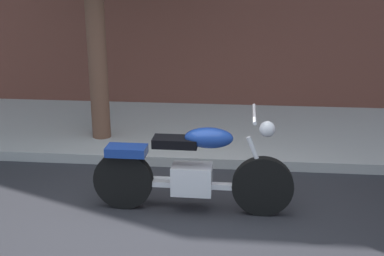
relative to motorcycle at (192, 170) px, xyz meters
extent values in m
plane|color=#28282D|center=(-0.17, -0.36, -0.48)|extent=(60.00, 60.00, 0.00)
cube|color=#A6A6A6|center=(-0.17, 2.71, -0.41)|extent=(22.16, 2.92, 0.14)
cylinder|color=black|center=(0.77, -0.01, -0.15)|extent=(0.67, 0.11, 0.67)
cylinder|color=black|center=(-0.77, 0.00, -0.15)|extent=(0.67, 0.11, 0.67)
cube|color=silver|center=(0.00, -0.01, -0.10)|extent=(0.44, 0.28, 0.32)
cube|color=silver|center=(0.00, -0.01, -0.17)|extent=(1.39, 0.09, 0.06)
ellipsoid|color=navy|center=(0.18, -0.01, 0.38)|extent=(0.52, 0.27, 0.22)
cube|color=black|center=(-0.18, 0.00, 0.32)|extent=(0.48, 0.25, 0.10)
cube|color=navy|center=(-0.72, 0.00, 0.20)|extent=(0.44, 0.24, 0.10)
cylinder|color=silver|center=(0.71, -0.01, 0.13)|extent=(0.27, 0.05, 0.58)
cylinder|color=silver|center=(0.65, -0.01, 0.66)|extent=(0.04, 0.70, 0.04)
sphere|color=silver|center=(0.79, -0.01, 0.50)|extent=(0.17, 0.17, 0.17)
cylinder|color=silver|center=(-0.25, 0.16, -0.20)|extent=(0.80, 0.10, 0.09)
cylinder|color=brown|center=(-1.59, 2.04, 1.00)|extent=(0.28, 0.28, 2.96)
camera|label=1|loc=(0.49, -4.95, 2.05)|focal=46.05mm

